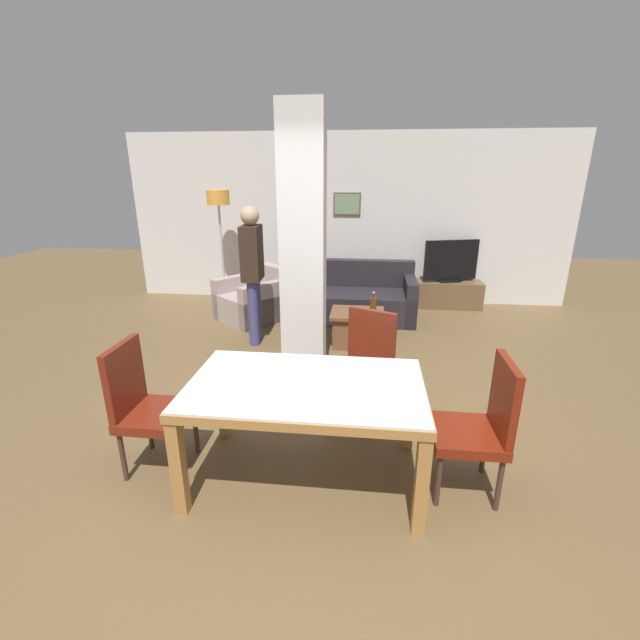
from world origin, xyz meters
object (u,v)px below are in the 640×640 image
(dining_chair_far_right, at_px, (365,363))
(sofa, at_px, (354,299))
(dining_table, at_px, (306,403))
(dining_chair_head_left, at_px, (145,403))
(armchair, at_px, (254,301))
(dining_chair_head_right, at_px, (481,423))
(standing_person, at_px, (252,267))
(tv_stand, at_px, (448,294))
(bottle, at_px, (373,304))
(tv_screen, at_px, (451,262))
(coffee_table, at_px, (357,328))
(floor_lamp, at_px, (219,209))

(dining_chair_far_right, relative_size, sofa, 0.55)
(dining_table, xyz_separation_m, dining_chair_head_left, (-1.17, 0.00, -0.07))
(dining_table, relative_size, armchair, 1.36)
(sofa, bearing_deg, armchair, 8.94)
(dining_chair_head_right, bearing_deg, standing_person, 41.21)
(dining_chair_far_right, height_order, dining_chair_head_right, same)
(sofa, relative_size, tv_stand, 1.68)
(standing_person, bearing_deg, dining_chair_head_right, 38.21)
(dining_table, distance_m, armchair, 3.65)
(armchair, height_order, bottle, armchair)
(dining_table, distance_m, tv_screen, 4.67)
(dining_chair_head_right, bearing_deg, bottle, 14.76)
(dining_table, xyz_separation_m, dining_chair_head_right, (1.16, 0.00, -0.07))
(bottle, distance_m, tv_stand, 2.14)
(armchair, height_order, tv_stand, armchair)
(coffee_table, bearing_deg, standing_person, -177.00)
(dining_chair_far_right, relative_size, tv_screen, 1.12)
(dining_chair_far_right, height_order, coffee_table, dining_chair_far_right)
(dining_chair_head_left, xyz_separation_m, floor_lamp, (-0.77, 4.07, 1.03))
(dining_table, distance_m, dining_chair_head_left, 1.17)
(dining_chair_head_right, height_order, armchair, dining_chair_head_right)
(bottle, bearing_deg, dining_chair_head_right, -75.24)
(armchair, bearing_deg, dining_chair_head_left, 130.34)
(dining_table, bearing_deg, coffee_table, 83.76)
(dining_chair_head_right, bearing_deg, floor_lamp, 37.35)
(dining_chair_head_left, bearing_deg, tv_stand, 146.64)
(dining_chair_far_right, distance_m, tv_stand, 3.73)
(dining_chair_head_left, bearing_deg, dining_table, 90.00)
(dining_chair_head_right, bearing_deg, sofa, 14.76)
(dining_chair_head_right, bearing_deg, dining_chair_head_left, 90.00)
(sofa, xyz_separation_m, tv_stand, (1.49, 0.71, -0.07))
(tv_stand, distance_m, tv_screen, 0.54)
(tv_stand, bearing_deg, dining_chair_far_right, -110.48)
(dining_chair_head_right, xyz_separation_m, sofa, (-0.96, 3.64, -0.24))
(dining_chair_head_left, distance_m, tv_screen, 5.21)
(dining_table, xyz_separation_m, bottle, (0.47, 2.62, -0.07))
(sofa, relative_size, bottle, 7.21)
(dining_chair_head_left, bearing_deg, bottle, 147.96)
(dining_chair_head_right, height_order, tv_stand, dining_chair_head_right)
(armchair, xyz_separation_m, floor_lamp, (-0.66, 0.67, 1.27))
(bottle, height_order, floor_lamp, floor_lamp)
(bottle, height_order, standing_person, standing_person)
(sofa, height_order, armchair, sofa)
(sofa, xyz_separation_m, floor_lamp, (-2.15, 0.43, 1.26))
(floor_lamp, bearing_deg, standing_person, -59.64)
(coffee_table, relative_size, tv_stand, 0.63)
(armchair, relative_size, bottle, 4.77)
(standing_person, bearing_deg, coffee_table, 90.00)
(dining_chair_head_left, height_order, standing_person, standing_person)
(tv_stand, relative_size, floor_lamp, 0.58)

